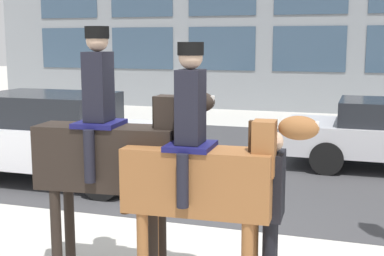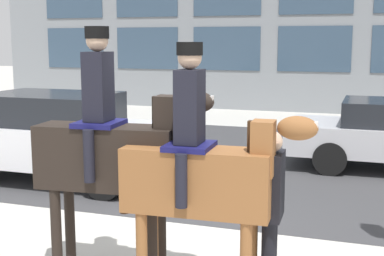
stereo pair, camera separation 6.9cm
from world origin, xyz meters
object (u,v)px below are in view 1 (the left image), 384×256
pedestrian_bystander (270,202)px  mounted_horse_lead (110,151)px  mounted_horse_companion (202,173)px  street_car_near_lane (52,135)px

pedestrian_bystander → mounted_horse_lead: bearing=-0.4°
mounted_horse_companion → street_car_near_lane: size_ratio=0.55×
mounted_horse_lead → mounted_horse_companion: bearing=-13.7°
mounted_horse_lead → pedestrian_bystander: bearing=-2.7°
pedestrian_bystander → street_car_near_lane: size_ratio=0.37×
pedestrian_bystander → street_car_near_lane: (-4.49, 3.32, -0.16)m
mounted_horse_companion → street_car_near_lane: bearing=134.8°
mounted_horse_lead → street_car_near_lane: bearing=125.0°
mounted_horse_companion → pedestrian_bystander: 0.71m
mounted_horse_lead → street_car_near_lane: (-2.88, 3.40, -0.57)m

